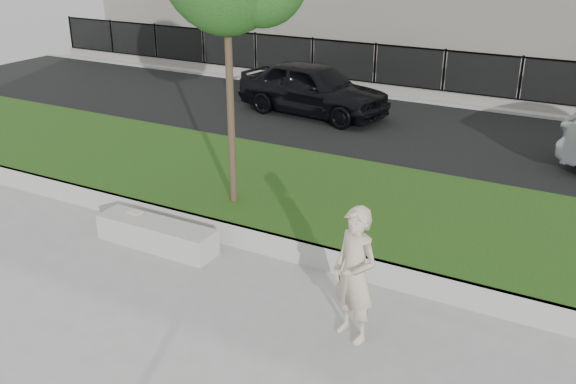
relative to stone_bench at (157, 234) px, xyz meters
The scene contains 10 objects.
ground 2.01m from the stone_bench, 11.69° to the right, with size 90.00×90.00×0.00m, color gray.
grass_bank 3.25m from the stone_bench, 52.98° to the left, with size 34.00×4.00×0.40m, color black.
grass_kerb 2.06m from the stone_bench, 17.98° to the left, with size 34.00×0.08×0.40m, color #A19E96.
street 8.33m from the stone_bench, 76.41° to the left, with size 34.00×7.00×0.04m, color black.
far_pavement 12.75m from the stone_bench, 81.17° to the left, with size 34.00×3.00×0.12m, color gray.
iron_fence 11.76m from the stone_bench, 80.42° to the left, with size 32.00×0.30×1.50m.
stone_bench is the anchor object (origin of this frame).
man 3.99m from the stone_bench, 11.03° to the right, with size 0.66×0.43×1.81m, color #C2B195.
book 0.61m from the stone_bench, 166.68° to the left, with size 0.23×0.17×0.03m, color beige.
car_dark 8.53m from the stone_bench, 99.37° to the left, with size 1.75×4.35×1.48m, color black.
Camera 1 is at (4.57, -6.86, 4.92)m, focal length 40.00 mm.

